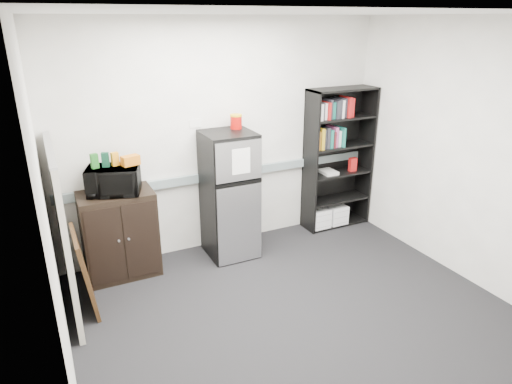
% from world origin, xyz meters
% --- Properties ---
extents(floor, '(4.00, 4.00, 0.00)m').
position_xyz_m(floor, '(0.00, 0.00, 0.00)').
color(floor, black).
rests_on(floor, ground).
extents(wall_back, '(4.00, 0.02, 2.70)m').
position_xyz_m(wall_back, '(0.00, 1.75, 1.35)').
color(wall_back, silver).
rests_on(wall_back, floor).
extents(wall_right, '(0.02, 3.50, 2.70)m').
position_xyz_m(wall_right, '(2.00, 0.00, 1.35)').
color(wall_right, silver).
rests_on(wall_right, floor).
extents(wall_left, '(0.02, 3.50, 2.70)m').
position_xyz_m(wall_left, '(-2.00, 0.00, 1.35)').
color(wall_left, silver).
rests_on(wall_left, floor).
extents(ceiling, '(4.00, 3.50, 0.02)m').
position_xyz_m(ceiling, '(0.00, 0.00, 2.70)').
color(ceiling, white).
rests_on(ceiling, wall_back).
extents(electrical_raceway, '(3.92, 0.05, 0.10)m').
position_xyz_m(electrical_raceway, '(0.00, 1.72, 0.90)').
color(electrical_raceway, gray).
rests_on(electrical_raceway, wall_back).
extents(wall_note, '(0.14, 0.00, 0.10)m').
position_xyz_m(wall_note, '(-0.35, 1.74, 1.55)').
color(wall_note, white).
rests_on(wall_note, wall_back).
extents(bookshelf, '(0.90, 0.34, 1.85)m').
position_xyz_m(bookshelf, '(1.51, 1.57, 0.97)').
color(bookshelf, black).
rests_on(bookshelf, floor).
extents(cubicle_partition, '(0.06, 1.30, 1.62)m').
position_xyz_m(cubicle_partition, '(-1.90, 1.08, 0.81)').
color(cubicle_partition, '#9F9C8D').
rests_on(cubicle_partition, floor).
extents(cabinet, '(0.77, 0.51, 0.96)m').
position_xyz_m(cabinet, '(-1.34, 1.50, 0.48)').
color(cabinet, black).
rests_on(cabinet, floor).
extents(microwave, '(0.60, 0.50, 0.29)m').
position_xyz_m(microwave, '(-1.34, 1.48, 1.10)').
color(microwave, black).
rests_on(microwave, cabinet).
extents(snack_box_a, '(0.08, 0.07, 0.15)m').
position_xyz_m(snack_box_a, '(-1.50, 1.52, 1.32)').
color(snack_box_a, '#19591A').
rests_on(snack_box_a, microwave).
extents(snack_box_b, '(0.08, 0.07, 0.15)m').
position_xyz_m(snack_box_b, '(-1.39, 1.52, 1.32)').
color(snack_box_b, '#0B3321').
rests_on(snack_box_b, microwave).
extents(snack_box_c, '(0.08, 0.06, 0.14)m').
position_xyz_m(snack_box_c, '(-1.30, 1.52, 1.32)').
color(snack_box_c, orange).
rests_on(snack_box_c, microwave).
extents(snack_bag, '(0.20, 0.14, 0.10)m').
position_xyz_m(snack_bag, '(-1.16, 1.47, 1.30)').
color(snack_bag, '#CD6B14').
rests_on(snack_bag, microwave).
extents(refrigerator, '(0.56, 0.59, 1.49)m').
position_xyz_m(refrigerator, '(-0.08, 1.42, 0.74)').
color(refrigerator, black).
rests_on(refrigerator, floor).
extents(coffee_can, '(0.13, 0.13, 0.18)m').
position_xyz_m(coffee_can, '(0.07, 1.55, 1.58)').
color(coffee_can, '#AB0C07').
rests_on(coffee_can, refrigerator).
extents(framed_poster, '(0.13, 0.62, 0.80)m').
position_xyz_m(framed_poster, '(-1.77, 1.00, 0.40)').
color(framed_poster, black).
rests_on(framed_poster, floor).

